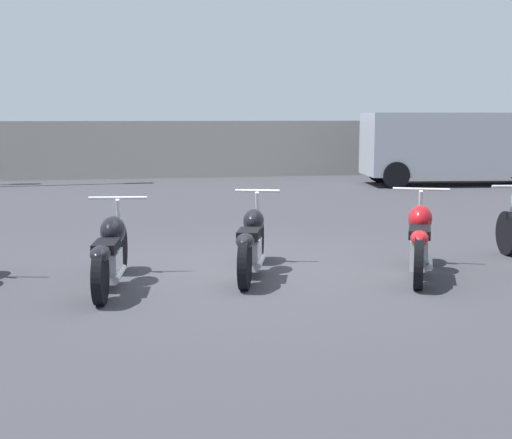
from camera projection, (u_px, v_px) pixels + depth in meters
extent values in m
plane|color=#38383D|center=(254.00, 270.00, 8.75)|extent=(60.00, 60.00, 0.00)
cube|color=#9E998E|center=(172.00, 150.00, 21.61)|extent=(40.00, 0.04, 1.73)
cylinder|color=black|center=(121.00, 249.00, 8.60)|extent=(0.18, 0.58, 0.57)
cylinder|color=black|center=(100.00, 277.00, 7.11)|extent=(0.18, 0.58, 0.57)
cube|color=silver|center=(110.00, 266.00, 7.78)|extent=(0.27, 0.56, 0.31)
ellipsoid|color=black|center=(113.00, 231.00, 7.98)|extent=(0.34, 0.54, 0.33)
cube|color=black|center=(106.00, 246.00, 7.49)|extent=(0.31, 0.54, 0.10)
ellipsoid|color=black|center=(100.00, 254.00, 7.13)|extent=(0.26, 0.46, 0.16)
cylinder|color=silver|center=(118.00, 198.00, 8.41)|extent=(0.68, 0.13, 0.04)
cylinder|color=silver|center=(119.00, 224.00, 8.50)|extent=(0.08, 0.25, 0.62)
cylinder|color=silver|center=(120.00, 274.00, 7.65)|extent=(0.15, 0.63, 0.07)
cylinder|color=black|center=(258.00, 240.00, 9.20)|extent=(0.27, 0.59, 0.59)
cylinder|color=black|center=(245.00, 263.00, 7.73)|extent=(0.27, 0.59, 0.59)
cube|color=silver|center=(251.00, 254.00, 8.39)|extent=(0.35, 0.57, 0.32)
ellipsoid|color=black|center=(254.00, 221.00, 8.59)|extent=(0.37, 0.51, 0.29)
cube|color=black|center=(249.00, 234.00, 8.10)|extent=(0.36, 0.50, 0.10)
ellipsoid|color=black|center=(245.00, 241.00, 7.75)|extent=(0.32, 0.48, 0.16)
cylinder|color=silver|center=(257.00, 191.00, 9.01)|extent=(0.55, 0.20, 0.04)
cylinder|color=silver|center=(258.00, 215.00, 9.10)|extent=(0.12, 0.25, 0.63)
cylinder|color=silver|center=(260.00, 262.00, 8.24)|extent=(0.23, 0.55, 0.07)
cylinder|color=black|center=(419.00, 240.00, 9.07)|extent=(0.34, 0.61, 0.62)
cylinder|color=black|center=(419.00, 261.00, 7.74)|extent=(0.34, 0.61, 0.62)
cube|color=silver|center=(419.00, 253.00, 8.34)|extent=(0.38, 0.53, 0.34)
ellipsoid|color=#AD1419|center=(420.00, 219.00, 8.51)|extent=(0.44, 0.52, 0.33)
cube|color=black|center=(420.00, 232.00, 8.08)|extent=(0.45, 0.62, 0.10)
ellipsoid|color=#AD1419|center=(420.00, 238.00, 7.75)|extent=(0.36, 0.48, 0.16)
cylinder|color=silver|center=(421.00, 189.00, 8.88)|extent=(0.65, 0.31, 0.04)
cylinder|color=silver|center=(420.00, 215.00, 8.97)|extent=(0.15, 0.25, 0.64)
cylinder|color=silver|center=(429.00, 261.00, 8.19)|extent=(0.34, 0.64, 0.07)
cylinder|color=black|center=(508.00, 233.00, 9.66)|extent=(0.17, 0.61, 0.60)
cylinder|color=silver|center=(511.00, 210.00, 9.56)|extent=(0.08, 0.25, 0.63)
cube|color=#999EA8|center=(463.00, 144.00, 19.45)|extent=(5.52, 2.46, 1.68)
cylinder|color=black|center=(380.00, 170.00, 20.27)|extent=(0.72, 0.30, 0.70)
cylinder|color=black|center=(396.00, 175.00, 18.57)|extent=(0.72, 0.30, 0.70)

